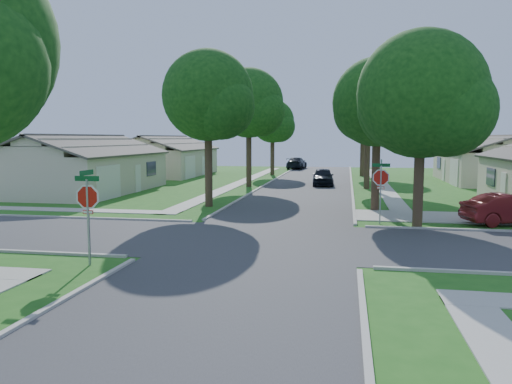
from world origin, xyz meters
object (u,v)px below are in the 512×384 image
object	(u,v)px
tree_w_near	(209,100)
house_ne_far	(492,165)
tree_w_far	(273,123)
house_nw_near	(83,171)
stop_sign_sw	(88,201)
tree_w_mid	(249,106)
stop_sign_ne	(381,180)
house_nw_far	(165,161)
tree_ne_corner	(423,100)
car_driveway	(512,209)
car_curb_east	(323,177)
car_curb_west	(297,163)
tree_e_near	(378,106)
tree_e_far	(364,118)
tree_e_mid	(369,108)

from	to	relation	value
tree_w_near	house_ne_far	distance (m)	29.10
tree_w_far	house_nw_near	size ratio (longest dim) A/B	0.59
stop_sign_sw	tree_w_far	xyz separation A→B (m)	(0.05, 38.71, 3.48)
stop_sign_sw	tree_w_mid	world-z (taller)	tree_w_mid
stop_sign_ne	house_nw_far	xyz separation A→B (m)	(-20.69, 27.30, -0.51)
tree_w_far	tree_ne_corner	size ratio (longest dim) A/B	0.93
stop_sign_sw	tree_w_far	distance (m)	38.86
house_nw_near	car_driveway	world-z (taller)	house_nw_near
tree_w_mid	house_nw_far	bearing A→B (deg)	135.93
tree_w_mid	car_curb_east	xyz separation A→B (m)	(5.84, 2.23, -5.76)
tree_w_mid	car_curb_west	xyz separation A→B (m)	(1.44, 24.08, -5.75)
house_ne_far	house_nw_far	xyz separation A→B (m)	(-31.98, 3.00, 0.00)
stop_sign_sw	tree_e_near	bearing A→B (deg)	55.41
tree_w_near	car_curb_west	xyz separation A→B (m)	(1.44, 36.08, -5.37)
house_nw_far	tree_ne_corner	bearing A→B (deg)	-51.19
house_ne_far	car_curb_west	world-z (taller)	house_ne_far
stop_sign_sw	stop_sign_ne	world-z (taller)	same
stop_sign_ne	tree_e_far	distance (m)	29.57
tree_e_near	tree_e_mid	xyz separation A→B (m)	(0.01, 12.00, 0.61)
tree_e_near	car_driveway	bearing A→B (deg)	-30.95
stop_sign_sw	tree_ne_corner	xyz separation A→B (m)	(11.06, 8.91, 3.56)
tree_ne_corner	car_curb_east	distance (m)	20.31
tree_w_far	house_ne_far	bearing A→B (deg)	-13.64
car_curb_west	house_nw_near	bearing A→B (deg)	70.79
tree_e_near	car_curb_west	size ratio (longest dim) A/B	1.62
car_curb_west	stop_sign_ne	bearing A→B (deg)	104.89
stop_sign_sw	car_curb_east	size ratio (longest dim) A/B	0.70
tree_ne_corner	house_nw_far	xyz separation A→B (m)	(-22.35, 27.79, -4.08)
tree_w_far	house_nw_near	world-z (taller)	tree_w_far
tree_e_far	tree_ne_corner	distance (m)	29.85
stop_sign_ne	tree_w_near	distance (m)	11.07
tree_w_mid	car_curb_east	distance (m)	8.50
tree_e_far	car_curb_east	distance (m)	12.50
stop_sign_ne	house_nw_near	xyz separation A→B (m)	(-20.69, 10.30, -0.51)
tree_w_mid	house_nw_near	bearing A→B (deg)	-152.10
stop_sign_sw	tree_e_far	distance (m)	40.04
stop_sign_ne	tree_e_near	bearing A→B (deg)	89.32
tree_w_mid	stop_sign_sw	bearing A→B (deg)	-90.13
tree_w_near	house_ne_far	world-z (taller)	tree_w_near
car_curb_west	tree_w_mid	bearing A→B (deg)	90.40
stop_sign_sw	tree_w_mid	bearing A→B (deg)	89.87
car_curb_west	tree_w_far	bearing A→B (deg)	86.36
tree_w_far	car_driveway	bearing A→B (deg)	-61.86
tree_ne_corner	car_driveway	distance (m)	6.59
tree_w_near	stop_sign_sw	bearing A→B (deg)	-90.23
tree_e_mid	house_ne_far	distance (m)	14.58
tree_w_near	tree_ne_corner	xyz separation A→B (m)	(11.00, -4.80, -0.52)
tree_w_mid	car_curb_east	world-z (taller)	tree_w_mid
house_ne_far	house_nw_near	bearing A→B (deg)	-156.36
tree_w_near	house_ne_far	bearing A→B (deg)	44.09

